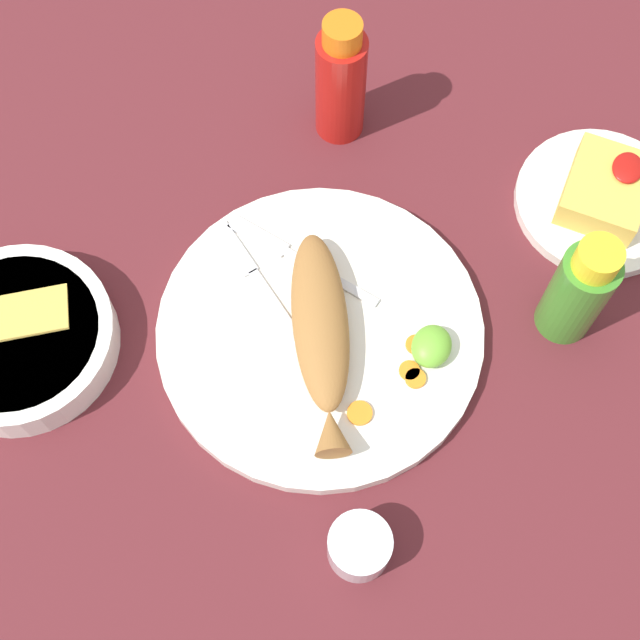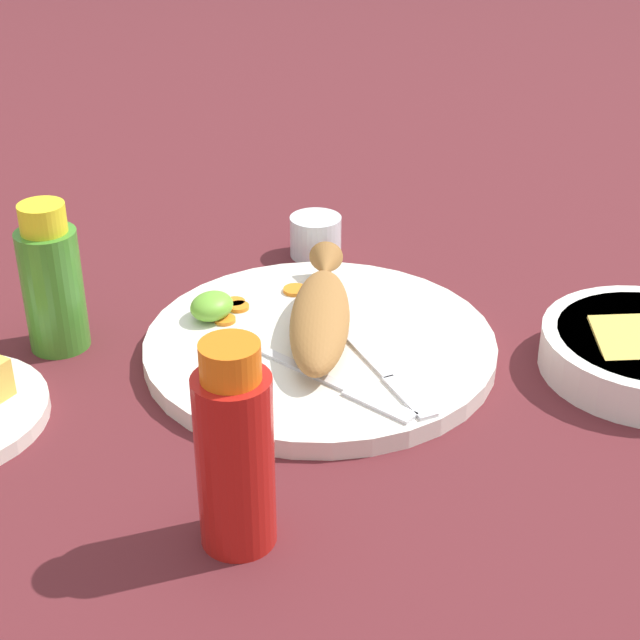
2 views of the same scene
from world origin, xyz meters
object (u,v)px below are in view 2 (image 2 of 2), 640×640
at_px(fried_fish, 321,313).
at_px(fork_near, 386,372).
at_px(fork_far, 340,386).
at_px(hot_sauce_bottle_red, 235,453).
at_px(hot_sauce_bottle_green, 52,282).
at_px(salt_cup, 316,239).
at_px(main_plate, 320,346).

xyz_separation_m(fried_fish, fork_near, (0.04, 0.09, -0.02)).
relative_size(fork_far, hot_sauce_bottle_red, 1.11).
bearing_deg(fork_far, fork_near, 69.24).
bearing_deg(hot_sauce_bottle_red, fork_near, 179.32).
relative_size(fried_fish, fork_far, 1.26).
distance_m(fried_fish, hot_sauce_bottle_red, 0.28).
bearing_deg(fork_far, hot_sauce_bottle_green, -160.40).
relative_size(hot_sauce_bottle_red, salt_cup, 2.77).
relative_size(fried_fish, salt_cup, 3.89).
relative_size(main_plate, fried_fish, 1.46).
relative_size(fried_fish, fork_near, 1.46).
bearing_deg(fried_fish, hot_sauce_bottle_red, -9.65).
xyz_separation_m(main_plate, hot_sauce_bottle_green, (0.11, -0.23, 0.06)).
bearing_deg(fried_fish, hot_sauce_bottle_green, -88.30).
bearing_deg(salt_cup, main_plate, 31.60).
height_order(fried_fish, hot_sauce_bottle_green, hot_sauce_bottle_green).
bearing_deg(fork_far, hot_sauce_bottle_red, -73.16).
distance_m(main_plate, fried_fish, 0.03).
bearing_deg(main_plate, fork_far, 41.61).
height_order(hot_sauce_bottle_green, salt_cup, hot_sauce_bottle_green).
distance_m(main_plate, fork_far, 0.09).
height_order(main_plate, fork_far, fork_far).
bearing_deg(salt_cup, hot_sauce_bottle_red, 23.93).
xyz_separation_m(hot_sauce_bottle_green, salt_cup, (-0.31, 0.11, -0.05)).
bearing_deg(hot_sauce_bottle_green, hot_sauce_bottle_red, 65.34).
bearing_deg(salt_cup, fork_near, 42.86).
bearing_deg(salt_cup, hot_sauce_bottle_green, -20.00).
bearing_deg(hot_sauce_bottle_green, fork_far, 99.35).
relative_size(fork_near, hot_sauce_bottle_red, 0.96).
bearing_deg(hot_sauce_bottle_green, fork_near, 105.79).
relative_size(main_plate, salt_cup, 5.67).
bearing_deg(fork_near, hot_sauce_bottle_red, -55.49).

